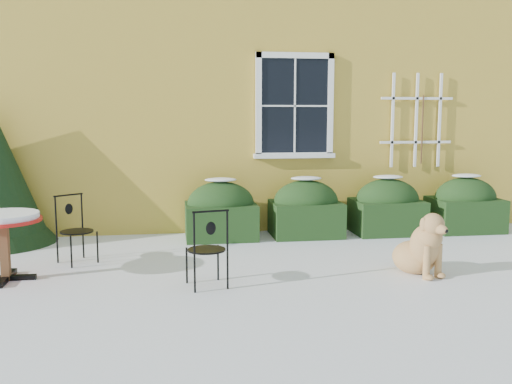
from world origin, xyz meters
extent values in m
plane|color=white|center=(0.00, 0.00, 0.00)|extent=(80.00, 80.00, 0.00)
cube|color=gold|center=(0.00, 7.00, 3.00)|extent=(12.00, 8.00, 6.00)
cube|color=black|center=(0.90, 2.96, 1.98)|extent=(1.05, 0.03, 1.45)
cube|color=white|center=(0.90, 2.95, 2.75)|extent=(1.23, 0.06, 0.09)
cube|color=white|center=(0.90, 2.95, 1.21)|extent=(1.23, 0.06, 0.09)
cube|color=white|center=(0.33, 2.95, 1.98)|extent=(0.09, 0.06, 1.63)
cube|color=white|center=(1.47, 2.95, 1.98)|extent=(0.09, 0.06, 1.63)
cube|color=white|center=(0.90, 2.94, 1.98)|extent=(0.02, 0.02, 1.45)
cube|color=white|center=(0.90, 2.94, 1.98)|extent=(1.05, 0.02, 0.02)
cube|color=white|center=(0.90, 2.95, 1.20)|extent=(1.29, 0.14, 0.07)
cube|color=white|center=(2.50, 2.94, 1.75)|extent=(0.04, 0.03, 1.50)
cube|color=white|center=(2.90, 2.94, 1.75)|extent=(0.04, 0.03, 1.50)
cube|color=white|center=(3.30, 2.94, 1.75)|extent=(0.04, 0.03, 1.50)
cube|color=white|center=(2.90, 2.94, 1.40)|extent=(1.20, 0.03, 0.04)
cube|color=white|center=(2.90, 2.94, 2.10)|extent=(1.20, 0.03, 0.04)
cylinder|color=#472D19|center=(3.00, 2.92, 1.60)|extent=(0.02, 0.02, 1.10)
cube|color=black|center=(-0.30, 2.55, 0.26)|extent=(1.05, 0.80, 0.52)
ellipsoid|color=black|center=(-0.30, 2.55, 0.52)|extent=(1.00, 0.72, 0.67)
ellipsoid|color=white|center=(-0.30, 2.55, 0.88)|extent=(0.47, 0.32, 0.06)
cube|color=black|center=(1.00, 2.55, 0.26)|extent=(1.05, 0.80, 0.52)
ellipsoid|color=black|center=(1.00, 2.55, 0.52)|extent=(1.00, 0.72, 0.67)
ellipsoid|color=white|center=(1.00, 2.55, 0.88)|extent=(0.47, 0.32, 0.06)
cube|color=black|center=(2.30, 2.55, 0.26)|extent=(1.05, 0.80, 0.52)
ellipsoid|color=black|center=(2.30, 2.55, 0.52)|extent=(1.00, 0.72, 0.67)
ellipsoid|color=white|center=(2.30, 2.55, 0.88)|extent=(0.47, 0.32, 0.06)
cube|color=black|center=(3.60, 2.55, 0.26)|extent=(1.05, 0.80, 0.52)
ellipsoid|color=black|center=(3.60, 2.55, 0.52)|extent=(1.00, 0.72, 0.67)
ellipsoid|color=white|center=(3.60, 2.55, 0.88)|extent=(0.47, 0.32, 0.06)
cube|color=black|center=(-2.87, 0.70, 0.03)|extent=(0.64, 0.07, 0.05)
cube|color=black|center=(-2.87, 0.70, 0.03)|extent=(0.07, 0.64, 0.05)
cube|color=brown|center=(-2.87, 0.70, 0.34)|extent=(0.09, 0.09, 0.68)
cylinder|color=red|center=(-2.87, 0.70, 0.68)|extent=(0.82, 0.82, 0.04)
cylinder|color=white|center=(-2.87, 0.70, 0.73)|extent=(0.76, 0.76, 0.06)
cylinder|color=black|center=(-0.52, 0.37, 0.20)|extent=(0.02, 0.02, 0.40)
cylinder|color=black|center=(-0.87, 0.29, 0.20)|extent=(0.02, 0.02, 0.40)
cylinder|color=black|center=(-0.45, 0.02, 0.20)|extent=(0.02, 0.02, 0.40)
cylinder|color=black|center=(-0.80, -0.06, 0.20)|extent=(0.02, 0.02, 0.40)
cylinder|color=black|center=(-0.66, 0.15, 0.40)|extent=(0.41, 0.41, 0.02)
cylinder|color=black|center=(-0.45, 0.02, 0.62)|extent=(0.02, 0.02, 0.45)
cylinder|color=black|center=(-0.80, -0.06, 0.62)|extent=(0.02, 0.02, 0.45)
cylinder|color=black|center=(-0.62, -0.02, 0.85)|extent=(0.39, 0.10, 0.02)
ellipsoid|color=black|center=(-0.62, -0.02, 0.67)|extent=(0.11, 0.05, 0.14)
cylinder|color=black|center=(-2.23, 1.13, 0.20)|extent=(0.02, 0.02, 0.40)
cylinder|color=black|center=(-1.95, 1.34, 0.20)|extent=(0.02, 0.02, 0.40)
cylinder|color=black|center=(-2.44, 1.41, 0.20)|extent=(0.02, 0.02, 0.40)
cylinder|color=black|center=(-2.16, 1.63, 0.20)|extent=(0.02, 0.02, 0.40)
cylinder|color=black|center=(-2.20, 1.38, 0.40)|extent=(0.41, 0.41, 0.02)
cylinder|color=black|center=(-2.44, 1.41, 0.62)|extent=(0.02, 0.02, 0.44)
cylinder|color=black|center=(-2.16, 1.63, 0.62)|extent=(0.02, 0.02, 0.44)
cylinder|color=black|center=(-2.30, 1.52, 0.84)|extent=(0.32, 0.25, 0.02)
ellipsoid|color=black|center=(-2.30, 1.52, 0.66)|extent=(0.10, 0.09, 0.14)
ellipsoid|color=tan|center=(1.78, 0.36, 0.18)|extent=(0.62, 0.65, 0.39)
ellipsoid|color=tan|center=(1.84, 0.19, 0.35)|extent=(0.45, 0.43, 0.49)
sphere|color=tan|center=(1.85, 0.14, 0.46)|extent=(0.30, 0.30, 0.30)
cylinder|color=tan|center=(1.79, 0.04, 0.19)|extent=(0.08, 0.08, 0.39)
cylinder|color=tan|center=(1.96, 0.10, 0.19)|extent=(0.08, 0.08, 0.39)
ellipsoid|color=tan|center=(1.80, 0.00, 0.04)|extent=(0.11, 0.14, 0.06)
ellipsoid|color=tan|center=(1.97, 0.06, 0.04)|extent=(0.11, 0.14, 0.06)
cylinder|color=tan|center=(1.85, 0.13, 0.51)|extent=(0.24, 0.26, 0.21)
sphere|color=tan|center=(1.87, 0.09, 0.62)|extent=(0.26, 0.26, 0.26)
ellipsoid|color=tan|center=(1.90, -0.02, 0.58)|extent=(0.18, 0.23, 0.11)
sphere|color=black|center=(1.93, -0.10, 0.58)|extent=(0.04, 0.04, 0.04)
ellipsoid|color=tan|center=(1.75, 0.09, 0.62)|extent=(0.09, 0.10, 0.16)
ellipsoid|color=tan|center=(1.96, 0.16, 0.62)|extent=(0.09, 0.10, 0.16)
cylinder|color=tan|center=(1.87, 0.59, 0.05)|extent=(0.28, 0.26, 0.07)
camera|label=1|loc=(-1.02, -5.82, 1.83)|focal=40.00mm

